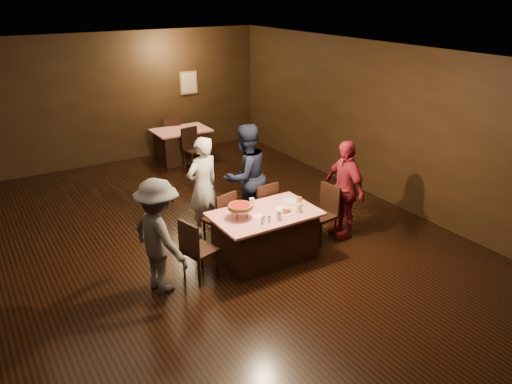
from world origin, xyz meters
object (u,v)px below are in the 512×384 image
(glass_front_right, at_px, (299,208))
(back_table, at_px, (182,145))
(chair_far_left, at_px, (219,218))
(diner_red_shirt, at_px, (344,189))
(diner_white_jacket, at_px, (203,187))
(diner_navy_hoodie, at_px, (246,176))
(chair_back_near, at_px, (194,149))
(plate_empty, at_px, (289,201))
(glass_back, at_px, (252,203))
(pizza_stand, at_px, (240,207))
(main_table, at_px, (265,236))
(chair_far_right, at_px, (261,208))
(glass_front_left, at_px, (279,215))
(chair_end_right, at_px, (321,214))
(chair_end_left, at_px, (200,249))
(chair_back_far, at_px, (172,136))
(diner_grey_knit, at_px, (159,236))
(glass_amber, at_px, (299,201))

(glass_front_right, bearing_deg, back_table, 85.81)
(chair_far_left, bearing_deg, diner_red_shirt, 144.09)
(diner_white_jacket, height_order, diner_navy_hoodie, diner_navy_hoodie)
(chair_back_near, distance_m, plate_empty, 4.17)
(diner_red_shirt, distance_m, glass_front_right, 1.13)
(glass_back, bearing_deg, pizza_stand, -144.46)
(main_table, distance_m, chair_far_right, 0.85)
(glass_front_left, bearing_deg, chair_far_left, 113.20)
(plate_empty, bearing_deg, chair_end_right, -15.26)
(chair_far_right, distance_m, chair_end_left, 1.68)
(diner_navy_hoodie, height_order, glass_back, diner_navy_hoodie)
(main_table, bearing_deg, chair_back_far, 81.52)
(diner_grey_knit, height_order, plate_empty, diner_grey_knit)
(back_table, relative_size, chair_far_right, 1.37)
(diner_navy_hoodie, height_order, diner_grey_knit, diner_navy_hoodie)
(diner_white_jacket, distance_m, plate_empty, 1.47)
(diner_red_shirt, height_order, glass_front_right, diner_red_shirt)
(chair_end_right, xyz_separation_m, glass_back, (-1.15, 0.30, 0.37))
(chair_end_right, distance_m, diner_red_shirt, 0.58)
(chair_end_right, bearing_deg, chair_far_left, -123.68)
(chair_far_right, distance_m, diner_navy_hoodie, 0.60)
(chair_end_left, xyz_separation_m, plate_empty, (1.65, 0.15, 0.30))
(chair_far_right, relative_size, glass_front_left, 6.79)
(chair_end_right, xyz_separation_m, diner_grey_knit, (-2.77, 0.04, 0.34))
(main_table, height_order, glass_back, glass_back)
(glass_amber, distance_m, glass_back, 0.74)
(chair_far_right, distance_m, glass_amber, 0.90)
(diner_grey_knit, height_order, diner_red_shirt, diner_red_shirt)
(chair_far_right, height_order, diner_grey_knit, diner_grey_knit)
(chair_end_left, xyz_separation_m, diner_grey_knit, (-0.57, 0.04, 0.34))
(chair_back_far, height_order, glass_amber, chair_back_far)
(chair_far_left, distance_m, chair_back_near, 3.76)
(back_table, relative_size, glass_front_left, 9.29)
(chair_far_right, distance_m, glass_back, 0.73)
(diner_grey_knit, height_order, glass_front_right, diner_grey_knit)
(glass_back, bearing_deg, glass_front_right, -47.73)
(diner_grey_knit, bearing_deg, diner_white_jacket, -59.05)
(chair_end_right, height_order, chair_back_near, same)
(pizza_stand, bearing_deg, plate_empty, 6.01)
(diner_navy_hoodie, bearing_deg, plate_empty, 91.10)
(back_table, bearing_deg, glass_front_left, -98.42)
(main_table, relative_size, plate_empty, 6.40)
(chair_back_near, height_order, glass_back, chair_back_near)
(chair_end_right, bearing_deg, pizza_stand, -99.03)
(chair_end_right, bearing_deg, diner_red_shirt, 81.44)
(back_table, xyz_separation_m, chair_back_far, (0.00, 0.60, 0.09))
(diner_red_shirt, bearing_deg, diner_navy_hoodie, -128.90)
(chair_far_right, height_order, chair_end_right, same)
(back_table, xyz_separation_m, chair_end_left, (-1.93, -5.00, 0.09))
(main_table, relative_size, glass_amber, 11.43)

